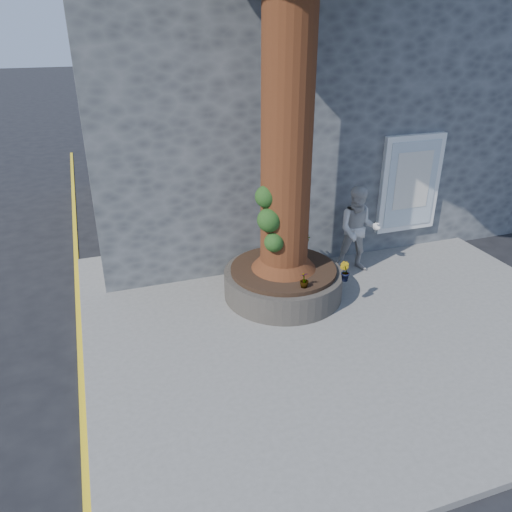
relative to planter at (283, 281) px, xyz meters
name	(u,v)px	position (x,y,z in m)	size (l,w,h in m)	color
ground	(283,368)	(-0.80, -2.00, -0.41)	(120.00, 120.00, 0.00)	black
pavement	(338,316)	(0.70, -1.00, -0.35)	(9.00, 8.00, 0.12)	slate
yellow_line	(81,370)	(-3.85, -1.00, -0.41)	(0.10, 30.00, 0.01)	yellow
stone_shop	(272,96)	(1.70, 5.20, 2.75)	(10.30, 8.30, 6.30)	#45484A
neighbour_shop	(506,90)	(9.70, 5.20, 2.59)	(6.00, 8.00, 6.00)	#45484A
planter	(283,281)	(0.00, 0.00, 0.00)	(2.30, 2.30, 0.60)	black
man	(245,223)	(-0.31, 1.47, 0.72)	(0.74, 0.48, 2.02)	#151E3B
woman	(358,230)	(1.89, 0.51, 0.64)	(0.90, 0.70, 1.86)	beige
shopping_bag	(256,259)	(-0.07, 1.40, -0.15)	(0.20, 0.12, 0.28)	white
plant_a	(264,244)	(-0.11, 0.78, 0.48)	(0.18, 0.12, 0.34)	gray
plant_b	(345,272)	(0.85, -0.85, 0.49)	(0.20, 0.19, 0.36)	gray
plant_c	(304,280)	(0.05, -0.85, 0.45)	(0.16, 0.16, 0.29)	gray
plant_d	(306,239)	(0.85, 0.85, 0.44)	(0.24, 0.21, 0.27)	gray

